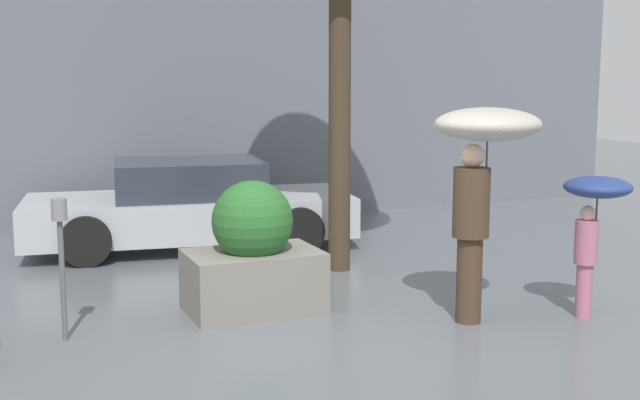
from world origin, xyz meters
TOP-DOWN VIEW (x-y plane):
  - ground_plane at (0.00, 0.00)m, footprint 40.00×40.00m
  - building_facade at (0.00, 6.50)m, footprint 18.00×0.30m
  - planter_box at (-0.08, 1.22)m, footprint 1.35×0.88m
  - person_adult at (1.85, 0.01)m, footprint 1.02×1.02m
  - person_child at (2.97, -0.31)m, footprint 0.66×0.66m
  - parked_car_near at (0.10, 4.61)m, footprint 4.75×2.52m
  - parking_meter at (-1.98, 1.00)m, footprint 0.14×0.14m

SIDE VIEW (x-z plane):
  - ground_plane at x=0.00m, z-range 0.00..0.00m
  - parked_car_near at x=0.10m, z-range -0.04..1.19m
  - planter_box at x=-0.08m, z-range -0.09..1.27m
  - parking_meter at x=-1.98m, z-range 0.28..1.60m
  - person_child at x=2.97m, z-range 0.39..1.82m
  - person_adult at x=1.85m, z-range 0.59..2.70m
  - building_facade at x=0.00m, z-range 0.00..6.00m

